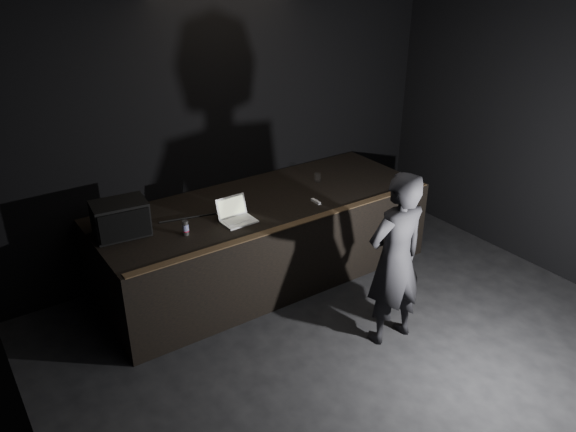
# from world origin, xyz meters

# --- Properties ---
(ground) EXTENTS (7.00, 7.00, 0.00)m
(ground) POSITION_xyz_m (0.00, 0.00, 0.00)
(ground) COLOR black
(ground) RESTS_ON ground
(room_walls) EXTENTS (6.10, 7.10, 3.52)m
(room_walls) POSITION_xyz_m (0.00, 0.00, 2.02)
(room_walls) COLOR black
(room_walls) RESTS_ON ground
(stage_riser) EXTENTS (4.00, 1.50, 1.00)m
(stage_riser) POSITION_xyz_m (0.00, 2.73, 0.50)
(stage_riser) COLOR black
(stage_riser) RESTS_ON ground
(riser_lip) EXTENTS (3.92, 0.10, 0.01)m
(riser_lip) POSITION_xyz_m (0.00, 2.02, 1.01)
(riser_lip) COLOR brown
(riser_lip) RESTS_ON stage_riser
(stage_monitor) EXTENTS (0.59, 0.46, 0.37)m
(stage_monitor) POSITION_xyz_m (-1.67, 2.85, 1.18)
(stage_monitor) COLOR black
(stage_monitor) RESTS_ON stage_riser
(cable) EXTENTS (0.99, 0.25, 0.02)m
(cable) POSITION_xyz_m (-0.77, 2.76, 1.01)
(cable) COLOR black
(cable) RESTS_ON stage_riser
(laptop) EXTENTS (0.37, 0.33, 0.25)m
(laptop) POSITION_xyz_m (-0.53, 2.47, 1.06)
(laptop) COLOR silver
(laptop) RESTS_ON stage_riser
(beer_can) EXTENTS (0.07, 0.07, 0.16)m
(beer_can) POSITION_xyz_m (-1.13, 2.46, 1.08)
(beer_can) COLOR silver
(beer_can) RESTS_ON stage_riser
(plastic_cup) EXTENTS (0.08, 0.08, 0.10)m
(plastic_cup) POSITION_xyz_m (0.90, 2.86, 1.05)
(plastic_cup) COLOR white
(plastic_cup) RESTS_ON stage_riser
(wii_remote) EXTENTS (0.04, 0.15, 0.03)m
(wii_remote) POSITION_xyz_m (0.48, 2.34, 1.01)
(wii_remote) COLOR silver
(wii_remote) RESTS_ON stage_riser
(person) EXTENTS (0.70, 0.48, 1.86)m
(person) POSITION_xyz_m (0.40, 0.93, 0.93)
(person) COLOR black
(person) RESTS_ON ground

